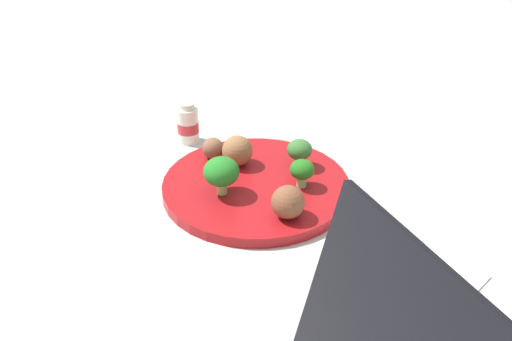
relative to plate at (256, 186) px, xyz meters
The scene contains 12 objects.
ground_plane 0.01m from the plate, ahead, with size 4.00×4.00×0.00m, color #B2B2AD.
plate is the anchor object (origin of this frame).
broccoli_floret_back_left 0.08m from the plate, 41.14° to the left, with size 0.04×0.04×0.04m.
broccoli_floret_far_rim 0.09m from the plate, 85.68° to the left, with size 0.04×0.04×0.04m.
broccoli_floret_near_rim 0.07m from the plate, 97.93° to the right, with size 0.05×0.05×0.06m.
meatball_front_right 0.10m from the plate, behind, with size 0.03×0.03×0.03m, color brown.
meatball_far_rim 0.10m from the plate, 13.35° to the right, with size 0.05×0.05×0.05m, color brown.
meatball_center 0.07m from the plate, 169.18° to the left, with size 0.05×0.05×0.05m, color brown.
napkin 0.26m from the plate, ahead, with size 0.17×0.12×0.01m, color white.
fork 0.27m from the plate, 10.25° to the left, with size 0.12×0.03×0.01m.
knife 0.27m from the plate, ahead, with size 0.15×0.02×0.01m.
yogurt_bottle 0.20m from the plate, behind, with size 0.04×0.04×0.07m.
Camera 1 is at (0.58, -0.47, 0.48)m, focal length 41.50 mm.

